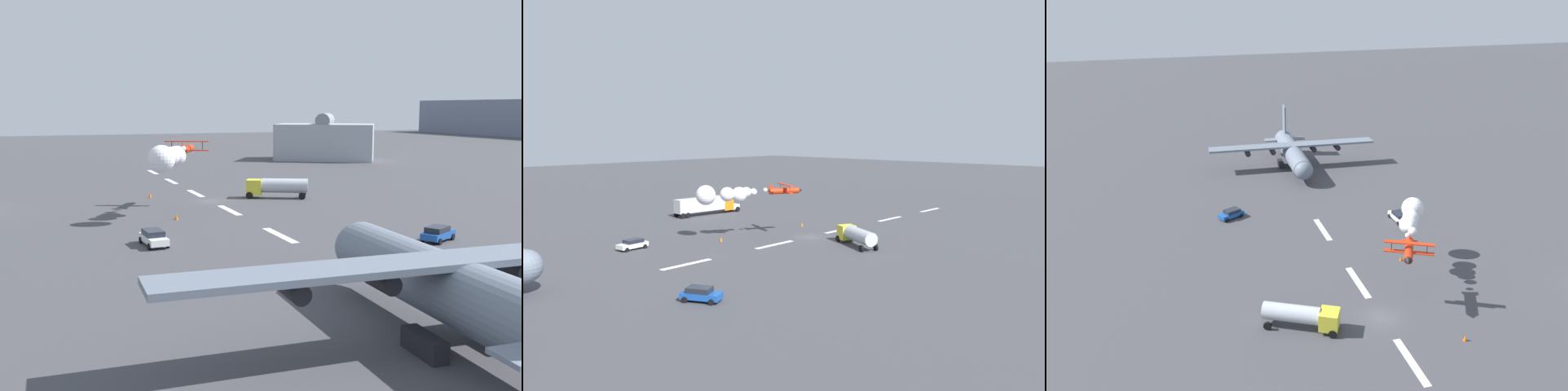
{
  "view_description": "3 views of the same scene",
  "coord_description": "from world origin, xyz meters",
  "views": [
    {
      "loc": [
        82.94,
        -24.55,
        13.3
      ],
      "look_at": [
        16.82,
        1.08,
        3.02
      ],
      "focal_mm": 42.24,
      "sensor_mm": 36.0,
      "label": 1
    },
    {
      "loc": [
        66.26,
        55.74,
        17.34
      ],
      "look_at": [
        2.02,
        -3.92,
        6.82
      ],
      "focal_mm": 36.38,
      "sensor_mm": 36.0,
      "label": 2
    },
    {
      "loc": [
        -51.9,
        23.26,
        39.2
      ],
      "look_at": [
        34.77,
        0.0,
        2.11
      ],
      "focal_mm": 38.15,
      "sensor_mm": 36.0,
      "label": 3
    }
  ],
  "objects": [
    {
      "name": "fuel_tanker_truck",
      "position": [
        0.55,
        9.81,
        1.74
      ],
      "size": [
        6.33,
        9.11,
        2.9
      ],
      "color": "yellow",
      "rests_on": "ground"
    },
    {
      "name": "stunt_biplane_red",
      "position": [
        10.6,
        -8.16,
        7.46
      ],
      "size": [
        16.52,
        10.52,
        3.16
      ],
      "color": "red"
    },
    {
      "name": "traffic_cone_far",
      "position": [
        12.41,
        -7.99,
        0.38
      ],
      "size": [
        0.44,
        0.44,
        0.75
      ],
      "primitive_type": "cone",
      "color": "orange",
      "rests_on": "ground"
    },
    {
      "name": "traffic_cone_near",
      "position": [
        -6.63,
        -7.43,
        0.38
      ],
      "size": [
        0.44,
        0.44,
        0.75
      ],
      "primitive_type": "cone",
      "color": "orange",
      "rests_on": "ground"
    },
    {
      "name": "airport_staff_sedan",
      "position": [
        33.46,
        13.58,
        0.81
      ],
      "size": [
        3.53,
        4.55,
        1.52
      ],
      "color": "#194CA5",
      "rests_on": "ground"
    },
    {
      "name": "ground_plane",
      "position": [
        0.0,
        0.0,
        0.0
      ],
      "size": [
        440.0,
        440.0,
        0.0
      ],
      "primitive_type": "plane",
      "color": "#424247",
      "rests_on": "ground"
    },
    {
      "name": "runway_stripe_0",
      "position": [
        -41.89,
        0.0,
        0.01
      ],
      "size": [
        8.0,
        0.9,
        0.01
      ],
      "primitive_type": "cube",
      "color": "white",
      "rests_on": "ground"
    },
    {
      "name": "hangar_building",
      "position": [
        -55.87,
        46.65,
        4.8
      ],
      "size": [
        24.88,
        27.85,
        11.73
      ],
      "color": "#9EA3AD",
      "rests_on": "ground"
    },
    {
      "name": "runway_stripe_4",
      "position": [
        25.13,
        0.0,
        0.01
      ],
      "size": [
        8.0,
        0.9,
        0.01
      ],
      "primitive_type": "cube",
      "color": "white",
      "rests_on": "ground"
    },
    {
      "name": "runway_stripe_1",
      "position": [
        -25.13,
        0.0,
        0.01
      ],
      "size": [
        8.0,
        0.9,
        0.01
      ],
      "primitive_type": "cube",
      "color": "white",
      "rests_on": "ground"
    },
    {
      "name": "runway_stripe_3",
      "position": [
        8.38,
        0.0,
        0.01
      ],
      "size": [
        8.0,
        0.9,
        0.01
      ],
      "primitive_type": "cube",
      "color": "white",
      "rests_on": "ground"
    },
    {
      "name": "cargo_transport_plane",
      "position": [
        54.83,
        -2.42,
        3.33
      ],
      "size": [
        24.07,
        34.61,
        11.04
      ],
      "color": "slate",
      "rests_on": "ground"
    },
    {
      "name": "followme_car_yellow",
      "position": [
        25.1,
        -13.25,
        0.81
      ],
      "size": [
        4.66,
        2.3,
        1.52
      ],
      "color": "white",
      "rests_on": "ground"
    },
    {
      "name": "runway_stripe_2",
      "position": [
        -8.38,
        0.0,
        0.01
      ],
      "size": [
        8.0,
        0.9,
        0.01
      ],
      "primitive_type": "cube",
      "color": "white",
      "rests_on": "ground"
    }
  ]
}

